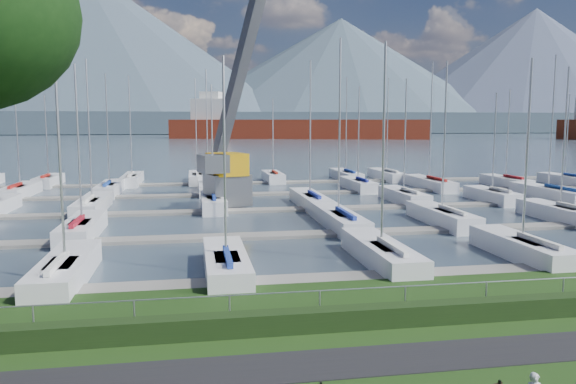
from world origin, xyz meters
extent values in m
cube|color=black|center=(0.00, -3.00, 0.01)|extent=(160.00, 2.00, 0.04)
cube|color=#3B4956|center=(0.00, 260.00, -0.40)|extent=(800.00, 540.00, 0.20)
cube|color=black|center=(0.00, -0.40, 0.35)|extent=(80.00, 0.70, 0.70)
cylinder|color=#95999D|center=(0.00, 0.00, 1.20)|extent=(80.00, 0.04, 0.04)
cube|color=#3D4C59|center=(0.00, 330.00, 6.00)|extent=(900.00, 80.00, 12.00)
cone|color=#40505E|center=(-80.00, 400.00, 57.50)|extent=(340.00, 340.00, 115.00)
cone|color=#445563|center=(110.00, 410.00, 42.50)|extent=(300.00, 300.00, 85.00)
cone|color=#475169|center=(280.00, 420.00, 50.00)|extent=(320.00, 320.00, 100.00)
cube|color=slate|center=(0.00, 6.00, -0.22)|extent=(90.00, 1.60, 0.25)
cube|color=gray|center=(0.00, 16.00, -0.22)|extent=(90.00, 1.60, 0.25)
cube|color=slate|center=(0.00, 26.00, -0.22)|extent=(90.00, 1.60, 0.25)
cube|color=slate|center=(0.00, 36.00, -0.22)|extent=(90.00, 1.60, 0.25)
cube|color=slate|center=(0.00, 46.00, -0.22)|extent=(90.00, 1.60, 0.25)
cube|color=slate|center=(-2.24, 28.60, 1.20)|extent=(3.98, 3.98, 2.60)
cube|color=#C38C0B|center=(-2.24, 28.60, 3.30)|extent=(3.46, 4.00, 1.80)
cube|color=#4F5056|center=(-0.44, 33.10, 12.30)|extent=(5.91, 10.48, 19.89)
cube|color=#5B5E63|center=(-3.44, 26.60, 3.50)|extent=(2.54, 2.68, 1.40)
cube|color=maroon|center=(38.87, 211.60, 2.50)|extent=(105.91, 47.05, 10.00)
cube|color=silver|center=(3.59, 222.02, 10.00)|extent=(17.39, 17.39, 12.00)
cube|color=silver|center=(3.59, 222.02, 17.00)|extent=(9.94, 9.94, 4.00)
camera|label=1|loc=(-5.12, -17.64, 6.80)|focal=35.00mm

